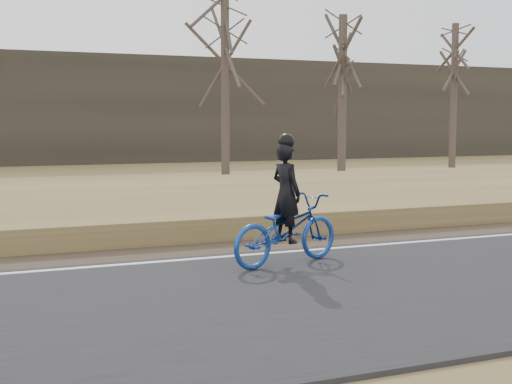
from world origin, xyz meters
name	(u,v)px	position (x,y,z in m)	size (l,w,h in m)	color
ground	(228,263)	(0.00, 0.00, 0.00)	(120.00, 120.00, 0.00)	olive
road	(294,295)	(0.00, -2.50, 0.03)	(120.00, 6.00, 0.06)	black
edge_line	(224,257)	(0.00, 0.20, 0.07)	(120.00, 0.12, 0.01)	silver
shoulder	(205,250)	(0.00, 1.20, 0.02)	(120.00, 1.60, 0.04)	#473A2B
embankment	(161,218)	(0.00, 4.20, 0.22)	(120.00, 5.00, 0.44)	olive
ballast	(124,200)	(0.00, 8.00, 0.23)	(120.00, 3.00, 0.45)	slate
railroad	(124,189)	(0.00, 8.00, 0.53)	(120.00, 2.40, 0.29)	black
treeline_backdrop	(37,109)	(0.00, 30.00, 3.00)	(120.00, 4.00, 6.00)	#383328
cyclist	(286,223)	(0.71, -0.74, 0.72)	(2.23, 1.33, 2.07)	navy
bare_tree_center	(225,67)	(6.55, 17.92, 4.63)	(0.36, 0.36, 9.26)	brown
bare_tree_right	(342,97)	(10.82, 15.39, 3.36)	(0.36, 0.36, 6.72)	brown
bare_tree_far_right	(454,96)	(19.08, 18.67, 3.60)	(0.36, 0.36, 7.20)	brown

